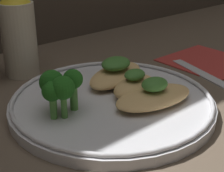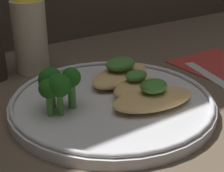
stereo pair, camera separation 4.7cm
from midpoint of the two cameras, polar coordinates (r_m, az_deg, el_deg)
name	(u,v)px [view 1 (the left image)]	position (r cm, az deg, el deg)	size (l,w,h in cm)	color
ground_plane	(112,111)	(48.45, -2.77, -4.27)	(180.00, 180.00, 1.00)	brown
plate	(112,102)	(47.76, -2.80, -2.70)	(28.34, 28.34, 2.00)	silver
grilled_meat_front	(154,96)	(45.81, 4.12, -1.66)	(12.40, 7.54, 3.78)	tan
grilled_meat_middle	(134,85)	(48.48, 1.01, 0.11)	(8.97, 6.39, 3.64)	tan
grilled_meat_back	(116,73)	(52.71, -1.90, 2.18)	(12.89, 9.07, 3.78)	tan
broccoli_bunch	(60,87)	(43.03, -11.75, -0.19)	(5.84, 6.10, 5.58)	#569942
sauce_bottle	(19,34)	(60.05, -17.45, 8.27)	(5.76, 5.76, 15.05)	beige
fork	(205,75)	(60.06, 13.12, 1.78)	(5.97, 16.43, 0.60)	silver
napkin	(207,61)	(67.16, 13.57, 4.07)	(14.25, 14.25, 0.40)	#B2332D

